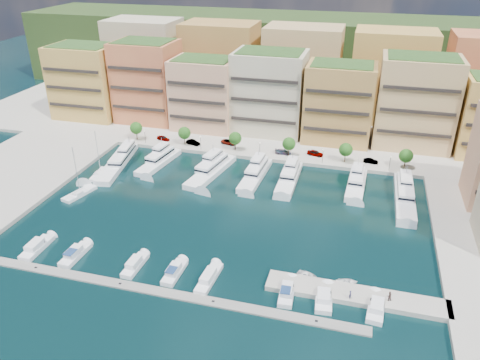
{
  "coord_description": "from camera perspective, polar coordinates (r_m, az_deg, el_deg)",
  "views": [
    {
      "loc": [
        27.18,
        -89.55,
        56.37
      ],
      "look_at": [
        1.14,
        5.47,
        6.0
      ],
      "focal_mm": 35.0,
      "sensor_mm": 36.0,
      "label": 1
    }
  ],
  "objects": [
    {
      "name": "ground",
      "position": [
        109.25,
        -1.34,
        -3.99
      ],
      "size": [
        400.0,
        400.0,
        0.0
      ],
      "primitive_type": "plane",
      "color": "black",
      "rests_on": "ground"
    },
    {
      "name": "north_quay",
      "position": [
        163.96,
        4.88,
        6.87
      ],
      "size": [
        220.0,
        64.0,
        2.0
      ],
      "primitive_type": "cube",
      "color": "#9E998E",
      "rests_on": "ground"
    },
    {
      "name": "hillside",
      "position": [
        209.13,
        7.43,
        11.22
      ],
      "size": [
        240.0,
        40.0,
        58.0
      ],
      "primitive_type": "cube",
      "color": "#1E3415",
      "rests_on": "ground"
    },
    {
      "name": "south_pontoon",
      "position": [
        87.37,
        -9.05,
        -13.51
      ],
      "size": [
        72.0,
        2.2,
        0.35
      ],
      "primitive_type": "cube",
      "color": "gray",
      "rests_on": "ground"
    },
    {
      "name": "finger_pier",
      "position": [
        88.02,
        13.92,
        -13.72
      ],
      "size": [
        32.0,
        5.0,
        2.0
      ],
      "primitive_type": "cube",
      "color": "#9E998E",
      "rests_on": "ground"
    },
    {
      "name": "apartment_0",
      "position": [
        173.22,
        -18.18,
        11.36
      ],
      "size": [
        22.0,
        16.5,
        24.8
      ],
      "color": "gold",
      "rests_on": "north_quay"
    },
    {
      "name": "apartment_1",
      "position": [
        163.92,
        -11.23,
        11.7
      ],
      "size": [
        20.0,
        16.5,
        26.8
      ],
      "color": "#D27D46",
      "rests_on": "north_quay"
    },
    {
      "name": "apartment_2",
      "position": [
        154.69,
        -4.34,
        10.45
      ],
      "size": [
        20.0,
        15.5,
        22.8
      ],
      "color": "tan",
      "rests_on": "north_quay"
    },
    {
      "name": "apartment_3",
      "position": [
        150.65,
        3.59,
        10.62
      ],
      "size": [
        22.0,
        16.5,
        25.8
      ],
      "color": "beige",
      "rests_on": "north_quay"
    },
    {
      "name": "apartment_4",
      "position": [
        146.35,
        11.96,
        9.18
      ],
      "size": [
        20.0,
        15.5,
        23.8
      ],
      "color": "#BD8A47",
      "rests_on": "north_quay"
    },
    {
      "name": "apartment_5",
      "position": [
        148.4,
        20.65,
        8.88
      ],
      "size": [
        22.0,
        16.5,
        26.8
      ],
      "color": "tan",
      "rests_on": "north_quay"
    },
    {
      "name": "backblock_0",
      "position": [
        187.43,
        -11.44,
        14.13
      ],
      "size": [
        26.0,
        18.0,
        30.0
      ],
      "primitive_type": "cube",
      "color": "beige",
      "rests_on": "north_quay"
    },
    {
      "name": "backblock_1",
      "position": [
        176.35,
        -2.38,
        13.82
      ],
      "size": [
        26.0,
        18.0,
        30.0
      ],
      "primitive_type": "cube",
      "color": "#BD8A47",
      "rests_on": "north_quay"
    },
    {
      "name": "backblock_2",
      "position": [
        169.91,
        7.58,
        13.11
      ],
      "size": [
        26.0,
        18.0,
        30.0
      ],
      "primitive_type": "cube",
      "color": "tan",
      "rests_on": "north_quay"
    },
    {
      "name": "backblock_3",
      "position": [
        168.64,
        17.92,
        11.95
      ],
      "size": [
        26.0,
        18.0,
        30.0
      ],
      "primitive_type": "cube",
      "color": "gold",
      "rests_on": "north_quay"
    },
    {
      "name": "tree_0",
      "position": [
        149.39,
        -12.55,
        6.2
      ],
      "size": [
        3.8,
        3.8,
        5.65
      ],
      "color": "#473323",
      "rests_on": "north_quay"
    },
    {
      "name": "tree_1",
      "position": [
        142.92,
        -6.8,
        5.71
      ],
      "size": [
        3.8,
        3.8,
        5.65
      ],
      "color": "#473323",
      "rests_on": "north_quay"
    },
    {
      "name": "tree_2",
      "position": [
        138.0,
        -0.59,
        5.11
      ],
      "size": [
        3.8,
        3.8,
        5.65
      ],
      "color": "#473323",
      "rests_on": "north_quay"
    },
    {
      "name": "tree_3",
      "position": [
        134.81,
        5.99,
        4.41
      ],
      "size": [
        3.8,
        3.8,
        5.65
      ],
      "color": "#473323",
      "rests_on": "north_quay"
    },
    {
      "name": "tree_4",
      "position": [
        133.48,
        12.77,
        3.62
      ],
      "size": [
        3.8,
        3.8,
        5.65
      ],
      "color": "#473323",
      "rests_on": "north_quay"
    },
    {
      "name": "tree_5",
      "position": [
        134.05,
        19.58,
        2.78
      ],
      "size": [
        3.8,
        3.8,
        5.65
      ],
      "color": "#473323",
      "rests_on": "north_quay"
    },
    {
      "name": "lamppost_0",
      "position": [
        146.05,
        -11.51,
        5.43
      ],
      "size": [
        0.3,
        0.3,
        4.2
      ],
      "color": "black",
      "rests_on": "north_quay"
    },
    {
      "name": "lamppost_1",
      "position": [
        139.22,
        -4.82,
        4.81
      ],
      "size": [
        0.3,
        0.3,
        4.2
      ],
      "color": "black",
      "rests_on": "north_quay"
    },
    {
      "name": "lamppost_2",
      "position": [
        134.46,
        2.43,
        4.05
      ],
      "size": [
        0.3,
        0.3,
        4.2
      ],
      "color": "black",
      "rests_on": "north_quay"
    },
    {
      "name": "lamppost_3",
      "position": [
        132.0,
        10.07,
        3.18
      ],
      "size": [
        0.3,
        0.3,
        4.2
      ],
      "color": "black",
      "rests_on": "north_quay"
    },
    {
      "name": "lamppost_4",
      "position": [
        131.98,
        17.85,
        2.24
      ],
      "size": [
        0.3,
        0.3,
        4.2
      ],
      "color": "black",
      "rests_on": "north_quay"
    },
    {
      "name": "yacht_0",
      "position": [
        136.62,
        -14.54,
        2.35
      ],
      "size": [
        8.81,
        25.88,
        7.3
      ],
      "color": "white",
      "rests_on": "ground"
    },
    {
      "name": "yacht_1",
      "position": [
        134.45,
        -9.78,
        2.39
      ],
      "size": [
        6.82,
        18.75,
        7.3
      ],
      "color": "white",
      "rests_on": "ground"
    },
    {
      "name": "yacht_2",
      "position": [
        127.44,
        -3.45,
        1.38
      ],
      "size": [
        8.5,
        22.37,
        7.3
      ],
      "color": "white",
      "rests_on": "ground"
    },
    {
      "name": "yacht_3",
      "position": [
        125.15,
        1.94,
        0.91
      ],
      "size": [
        5.18,
        20.15,
        7.3
      ],
      "color": "white",
      "rests_on": "ground"
    },
    {
      "name": "yacht_4",
      "position": [
        123.95,
        6.05,
        0.43
      ],
      "size": [
        4.44,
        19.19,
        7.3
      ],
      "color": "white",
      "rests_on": "ground"
    },
    {
      "name": "yacht_5",
      "position": [
        123.67,
        14.01,
        -0.28
      ],
      "size": [
        4.92,
        17.33,
        7.3
      ],
      "color": "white",
      "rests_on": "ground"
    },
    {
      "name": "yacht_6",
      "position": [
        121.52,
        19.43,
        -1.6
      ],
      "size": [
        4.51,
        23.99,
        7.3
      ],
      "color": "white",
      "rests_on": "ground"
    },
    {
      "name": "cruiser_0",
      "position": [
        105.13,
        -23.55,
        -7.57
      ],
      "size": [
        3.02,
        8.57,
        2.55
      ],
      "color": "white",
      "rests_on": "ground"
    },
    {
      "name": "cruiser_1",
      "position": [
        100.18,
        -19.46,
        -8.56
      ],
      "size": [
        2.8,
        8.16,
        2.66
      ],
      "color": "white",
      "rests_on": "ground"
    },
    {
      "name": "cruiser_3",
      "position": [
        94.07,
        -12.69,
        -10.1
      ],
      "size": [
        2.52,
        7.66,
        2.55
      ],
      "color": "white",
      "rests_on": "ground"
    },
    {
      "name": "cruiser_4",
      "position": [
        90.95,
        -8.0,
        -11.08
      ],
      "size": [
        2.63,
        7.68,
        2.66
      ],
      "color": "white",
      "rests_on": "ground"
    },
    {
      "name": "cruiser_5",
      "position": [
        88.89,
        -3.83,
        -11.9
      ],
      "size": [
        2.89,
        9.16,
        2.55
      ],
      "color": "white",
      "rests_on": "ground"
    },
    {
      "name": "cruiser_7",
      "position": [
        86.11,
        5.74,
        -13.48
      ],
      "size": [
        2.94,
        7.62,
        2.66
      ],
      "color": "white",
      "rests_on": "ground"
    },
    {
      "name": "cruiser_8",
      "position": [
        85.7,
        10.16,
        -14.09
      ],
      "size": [
        3.47,
        7.28,
        2.55
      ],
      "color": "white",
      "rests_on": "ground"
    },
    {
      "name": "cruiser_9",
      "position": [
        85.89,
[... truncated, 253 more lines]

